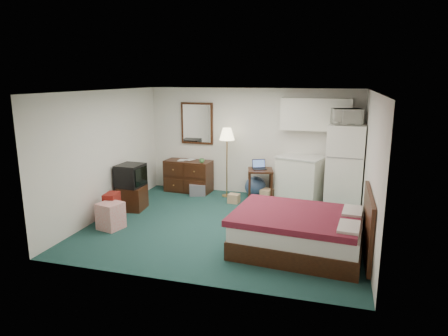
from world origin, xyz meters
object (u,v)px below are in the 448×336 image
(floor_lamp, at_px, (227,163))
(suitcase, at_px, (112,208))
(desk, at_px, (260,184))
(fridge, at_px, (345,167))
(dresser, at_px, (188,176))
(kitchen_counter, at_px, (300,180))
(bed, at_px, (298,232))
(tv_stand, at_px, (133,198))

(floor_lamp, height_order, suitcase, floor_lamp)
(desk, relative_size, fridge, 0.39)
(dresser, relative_size, kitchen_counter, 1.12)
(bed, distance_m, suitcase, 3.58)
(dresser, relative_size, desk, 1.61)
(floor_lamp, distance_m, bed, 3.28)
(bed, bearing_deg, fridge, 79.11)
(desk, bearing_deg, kitchen_counter, -7.51)
(kitchen_counter, height_order, tv_stand, kitchen_counter)
(dresser, relative_size, bed, 0.57)
(kitchen_counter, height_order, suitcase, kitchen_counter)
(desk, bearing_deg, tv_stand, -162.82)
(kitchen_counter, bearing_deg, bed, -67.36)
(dresser, relative_size, fridge, 0.63)
(suitcase, bearing_deg, dresser, 67.89)
(fridge, bearing_deg, desk, 179.96)
(floor_lamp, bearing_deg, kitchen_counter, 2.51)
(desk, xyz_separation_m, kitchen_counter, (0.89, 0.09, 0.15))
(dresser, bearing_deg, desk, -0.72)
(desk, height_order, suitcase, desk)
(kitchen_counter, xyz_separation_m, suitcase, (-3.33, -2.37, -0.21))
(tv_stand, distance_m, suitcase, 0.82)
(tv_stand, bearing_deg, floor_lamp, 35.76)
(dresser, bearing_deg, bed, -38.90)
(kitchen_counter, height_order, bed, kitchen_counter)
(kitchen_counter, bearing_deg, tv_stand, -137.52)
(floor_lamp, bearing_deg, tv_stand, -138.42)
(dresser, xyz_separation_m, desk, (1.81, -0.16, -0.03))
(desk, bearing_deg, bed, -80.11)
(desk, bearing_deg, dresser, 161.42)
(dresser, distance_m, fridge, 3.69)
(fridge, bearing_deg, floor_lamp, -178.93)
(desk, distance_m, suitcase, 3.34)
(bed, bearing_deg, tv_stand, 167.43)
(dresser, height_order, desk, dresser)
(kitchen_counter, xyz_separation_m, fridge, (0.94, -0.25, 0.40))
(fridge, distance_m, suitcase, 4.80)
(tv_stand, height_order, suitcase, suitcase)
(floor_lamp, distance_m, kitchen_counter, 1.71)
(bed, bearing_deg, desk, 118.56)
(suitcase, bearing_deg, fridge, 18.81)
(bed, distance_m, tv_stand, 3.76)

